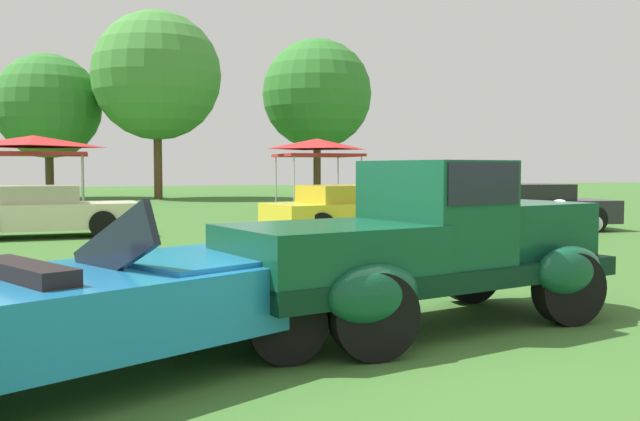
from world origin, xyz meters
The scene contains 11 objects.
ground_plane centered at (0.00, 0.00, 0.00)m, with size 120.00×120.00×0.00m, color #386628.
feature_pickup_truck centered at (0.37, 0.42, 0.86)m, with size 4.45×2.59×1.70m.
neighbor_convertible centered at (-2.86, -0.37, 0.58)m, with size 4.82×3.60×1.40m.
show_car_cream centered at (-4.00, 11.67, 0.60)m, with size 4.30×1.88×1.22m.
show_car_yellow centered at (2.92, 9.82, 0.60)m, with size 4.19×2.51×1.22m.
show_car_charcoal centered at (8.11, 9.49, 0.60)m, with size 4.12×2.03×1.22m.
canopy_tent_left_field centered at (-4.70, 18.72, 2.42)m, with size 3.35×3.35×2.71m.
canopy_tent_center_field centered at (4.91, 18.17, 2.42)m, with size 2.76×2.76×2.71m.
treeline_mid_left centered at (-5.10, 34.50, 4.98)m, with size 5.63×5.63×7.80m.
treeline_center centered at (0.44, 31.99, 6.52)m, with size 6.79×6.79×9.92m.
treeline_mid_right centered at (9.69, 33.05, 5.97)m, with size 6.39×6.39×9.18m.
Camera 1 is at (-2.88, -5.94, 1.62)m, focal length 39.03 mm.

